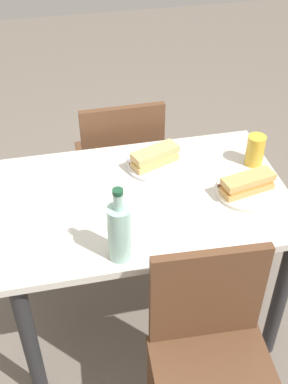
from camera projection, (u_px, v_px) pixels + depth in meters
name	position (u px, v px, depth m)	size (l,w,h in m)	color
ground_plane	(144.00, 313.00, 2.34)	(8.00, 8.00, 0.00)	#6B6056
dining_table	(144.00, 220.00, 1.96)	(1.10, 0.71, 0.72)	beige
chair_far	(121.00, 162.00, 2.44)	(0.40, 0.40, 0.85)	brown
chair_near	(211.00, 351.00, 1.63)	(0.42, 0.42, 0.85)	brown
plate_near	(155.00, 165.00, 2.02)	(0.23, 0.23, 0.01)	white
baguette_sandwich_near	(155.00, 157.00, 1.99)	(0.21, 0.14, 0.07)	tan
knife_near	(146.00, 158.00, 2.04)	(0.17, 0.08, 0.01)	silver
plate_far	(246.00, 192.00, 1.88)	(0.23, 0.23, 0.01)	silver
baguette_sandwich_far	(248.00, 183.00, 1.86)	(0.21, 0.11, 0.07)	tan
knife_far	(236.00, 183.00, 1.91)	(0.18, 0.02, 0.01)	silver
water_bottle	(119.00, 231.00, 1.57)	(0.08, 0.08, 0.28)	#99C6B7
beer_glass	(255.00, 150.00, 2.00)	(0.07, 0.07, 0.13)	gold
paper_napkin	(50.00, 236.00, 1.71)	(0.14, 0.14, 0.00)	white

